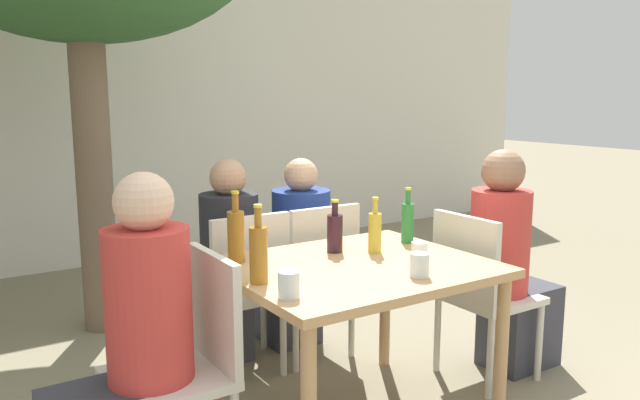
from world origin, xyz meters
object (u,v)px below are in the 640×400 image
Objects in this scene: person_seated_0 at (128,359)px; person_seated_3 at (293,263)px; patio_chair_3 at (315,272)px; person_seated_1 at (509,273)px; drinking_glass_0 at (289,285)px; oil_cruet_1 at (375,231)px; amber_bottle_4 at (259,253)px; dining_table_front at (356,284)px; drinking_glass_2 at (419,253)px; patio_chair_0 at (189,355)px; amber_bottle_3 at (236,235)px; drinking_glass_1 at (419,265)px; patio_chair_1 at (479,286)px; person_seated_2 at (224,273)px; wine_bottle_0 at (335,232)px; green_bottle_2 at (408,221)px; patio_chair_2 at (242,285)px.

person_seated_0 is 1.08× the size of person_seated_3.
person_seated_1 is (0.81, -0.71, 0.04)m from patio_chair_3.
oil_cruet_1 is at bearing 27.66° from drinking_glass_0.
person_seated_3 reaches higher than amber_bottle_4.
oil_cruet_1 is at bearing 11.04° from amber_bottle_4.
dining_table_front is 0.32m from drinking_glass_2.
amber_bottle_3 is (0.36, 0.32, 0.37)m from patio_chair_0.
patio_chair_0 is 1.01m from drinking_glass_1.
amber_bottle_4 is at bearing -168.96° from oil_cruet_1.
drinking_glass_0 is (-0.05, -0.57, -0.08)m from amber_bottle_3.
patio_chair_1 is at bearing 121.29° from person_seated_3.
person_seated_2 is at bearing 71.34° from amber_bottle_3.
drinking_glass_1 is at bearing -102.44° from oil_cruet_1.
patio_chair_0 is 1.09m from drinking_glass_2.
amber_bottle_4 reaches higher than drinking_glass_0.
patio_chair_1 is at bearing -14.40° from amber_bottle_3.
wine_bottle_0 is 0.90× the size of green_bottle_2.
green_bottle_2 is at bearing 21.80° from dining_table_front.
wine_bottle_0 is at bearing 101.97° from person_seated_0.
drinking_glass_0 is (0.31, -0.25, 0.30)m from patio_chair_0.
drinking_glass_0 is at bearing 58.81° from person_seated_3.
person_seated_2 reaches higher than drinking_glass_2.
drinking_glass_1 is at bearing -83.30° from wine_bottle_0.
green_bottle_2 reaches higher than patio_chair_1.
drinking_glass_2 reaches higher than dining_table_front.
person_seated_0 reaches higher than person_seated_3.
patio_chair_0 is (-0.81, 0.00, -0.15)m from dining_table_front.
patio_chair_1 is 0.77× the size of person_seated_2.
patio_chair_0 is at bearing 176.15° from amber_bottle_4.
person_seated_2 reaches higher than amber_bottle_4.
patio_chair_3 is 0.24m from person_seated_3.
drinking_glass_2 is at bearing 105.75° from patio_chair_1.
patio_chair_3 is 0.77× the size of person_seated_2.
dining_table_front is 1.05m from person_seated_0.
dining_table_front is 3.53× the size of amber_bottle_4.
person_seated_2 is at bearing 77.52° from drinking_glass_0.
patio_chair_2 is at bearing 117.96° from drinking_glass_2.
amber_bottle_3 reaches higher than patio_chair_2.
oil_cruet_1 reaches higher than patio_chair_3.
oil_cruet_1 is at bearing -35.73° from wine_bottle_0.
amber_bottle_4 is at bearing -155.33° from wine_bottle_0.
wine_bottle_0 is 0.95× the size of oil_cruet_1.
person_seated_0 is 12.32× the size of drinking_glass_0.
dining_table_front is 11.28× the size of drinking_glass_0.
oil_cruet_1 is (-0.03, -0.83, 0.36)m from person_seated_3.
person_seated_3 is (0.23, 0.95, -0.16)m from dining_table_front.
drinking_glass_2 is (0.46, -0.87, 0.30)m from patio_chair_2.
person_seated_1 is 0.91m from oil_cruet_1.
amber_bottle_4 is at bearing 154.55° from drinking_glass_1.
drinking_glass_2 is (0.68, -0.48, -0.08)m from amber_bottle_3.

